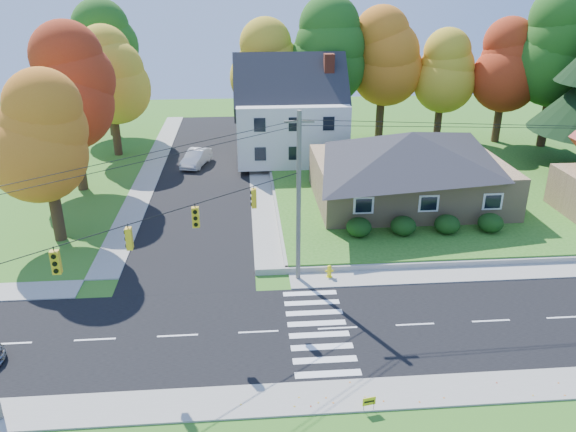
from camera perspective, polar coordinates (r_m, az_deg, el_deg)
name	(u,v)px	position (r m, az deg, el deg)	size (l,w,h in m)	color
ground	(338,328)	(29.01, 5.05, -11.31)	(120.00, 120.00, 0.00)	#3D7923
road_main	(338,328)	(29.00, 5.06, -11.29)	(90.00, 8.00, 0.02)	black
road_cross	(206,171)	(52.32, -8.37, 4.56)	(8.00, 44.00, 0.02)	black
sidewalk_north	(324,279)	(33.18, 3.65, -6.42)	(90.00, 2.00, 0.08)	#9C9A90
sidewalk_south	(357,395)	(25.08, 7.00, -17.62)	(90.00, 2.00, 0.08)	#9C9A90
lawn	(447,180)	(50.50, 15.83, 3.53)	(30.00, 30.00, 0.50)	#3D7923
ranch_house	(409,166)	(43.50, 12.22, 4.99)	(14.60, 10.60, 5.40)	tan
colonial_house	(291,115)	(53.10, 0.29, 10.20)	(10.40, 8.40, 9.60)	silver
hedge_row	(425,225)	(38.57, 13.78, -0.89)	(10.70, 1.70, 1.27)	#163A10
traffic_infrastructure	(334,225)	(27.66, 4.66, -0.88)	(38.10, 10.66, 10.00)	#666059
tree_lot_0	(265,65)	(58.20, -2.30, 15.04)	(6.72, 6.72, 12.51)	#3F2A19
tree_lot_1	(327,53)	(57.61, 3.94, 16.23)	(7.84, 7.84, 14.60)	#3F2A19
tree_lot_2	(384,57)	(59.83, 9.69, 15.59)	(7.28, 7.28, 13.56)	#3F2A19
tree_lot_3	(443,71)	(60.79, 15.50, 13.98)	(6.16, 6.16, 11.47)	#3F2A19
tree_lot_4	(506,65)	(62.08, 21.25, 14.06)	(6.72, 6.72, 12.51)	#3F2A19
tree_lot_5	(558,47)	(61.93, 25.76, 15.20)	(8.40, 8.40, 15.64)	#3F2A19
tree_west_0	(43,136)	(38.83, -23.60, 7.43)	(6.16, 6.16, 11.47)	#3F2A19
tree_west_1	(68,87)	(48.21, -21.43, 12.06)	(7.28, 7.28, 13.56)	#3F2A19
tree_west_2	(109,76)	(57.62, -17.71, 13.43)	(6.72, 6.72, 12.51)	#3F2A19
tree_west_3	(104,52)	(65.63, -18.15, 15.58)	(7.84, 7.84, 14.60)	#3F2A19
white_car	(196,158)	(53.72, -9.31, 5.85)	(1.61, 4.63, 1.52)	silver
fire_hydrant	(329,272)	(33.24, 4.22, -5.68)	(0.46, 0.37, 0.83)	yellow
yard_sign	(369,402)	(24.14, 8.24, -18.17)	(0.56, 0.13, 0.70)	black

